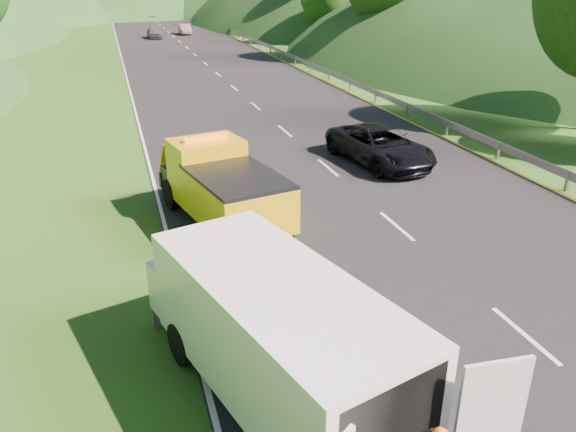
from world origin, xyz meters
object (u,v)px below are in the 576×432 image
object	(u,v)px
tow_truck	(221,186)
woman	(202,330)
suitcase	(160,316)
passing_suv	(379,163)
child	(285,307)
white_van	(273,330)

from	to	relation	value
tow_truck	woman	bearing A→B (deg)	-117.86
tow_truck	suitcase	bearing A→B (deg)	-127.42
passing_suv	tow_truck	bearing A→B (deg)	-159.86
tow_truck	child	bearing A→B (deg)	-97.25
white_van	woman	bearing A→B (deg)	95.23
white_van	child	bearing A→B (deg)	53.34
tow_truck	suitcase	distance (m)	5.78
white_van	passing_suv	bearing A→B (deg)	40.80
child	passing_suv	bearing A→B (deg)	88.61
woman	suitcase	distance (m)	1.00
child	white_van	bearing A→B (deg)	-75.62
woman	passing_suv	distance (m)	13.15
white_van	woman	xyz separation A→B (m)	(-0.95, 2.47, -1.43)
passing_suv	white_van	bearing A→B (deg)	-132.19
suitcase	woman	bearing A→B (deg)	-26.38
child	tow_truck	bearing A→B (deg)	130.15
white_van	child	distance (m)	3.33
tow_truck	woman	world-z (taller)	tow_truck
woman	passing_suv	world-z (taller)	woman
child	passing_suv	xyz separation A→B (m)	(6.91, 9.31, 0.00)
tow_truck	passing_suv	xyz separation A→B (m)	(7.36, 4.08, -1.25)
white_van	woman	world-z (taller)	white_van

